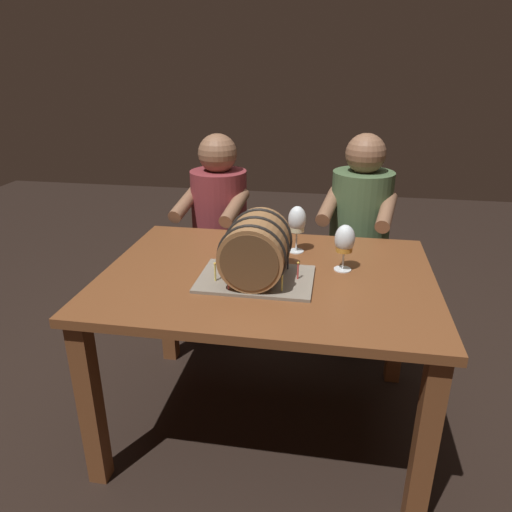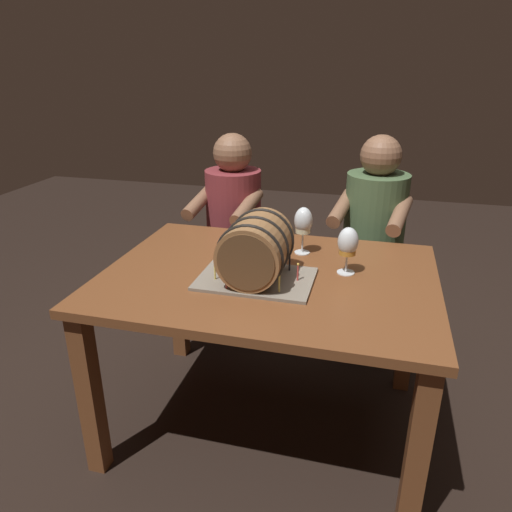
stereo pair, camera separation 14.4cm
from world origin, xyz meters
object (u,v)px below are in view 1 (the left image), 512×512
object	(u,v)px
person_seated_left	(220,248)
dining_table	(267,297)
wine_glass_white	(297,221)
wine_glass_rose	(251,222)
wine_glass_amber	(345,241)
barrel_cake	(256,251)
person_seated_right	(357,254)

from	to	relation	value
person_seated_left	dining_table	bearing A→B (deg)	-63.45
dining_table	wine_glass_white	bearing A→B (deg)	69.88
dining_table	wine_glass_rose	size ratio (longest dim) A/B	7.43
wine_glass_amber	person_seated_left	distance (m)	1.02
dining_table	wine_glass_amber	size ratio (longest dim) A/B	6.83
wine_glass_amber	barrel_cake	bearing A→B (deg)	-154.54
wine_glass_amber	wine_glass_white	size ratio (longest dim) A/B	0.92
wine_glass_amber	wine_glass_white	distance (m)	0.26
dining_table	person_seated_right	distance (m)	0.86
barrel_cake	person_seated_left	world-z (taller)	person_seated_left
wine_glass_white	person_seated_left	world-z (taller)	person_seated_left
barrel_cake	wine_glass_amber	world-z (taller)	barrel_cake
dining_table	person_seated_right	size ratio (longest dim) A/B	1.10
person_seated_left	person_seated_right	bearing A→B (deg)	0.01
wine_glass_rose	person_seated_left	world-z (taller)	person_seated_left
wine_glass_amber	person_seated_left	world-z (taller)	person_seated_left
person_seated_left	person_seated_right	world-z (taller)	person_seated_right
wine_glass_rose	wine_glass_amber	world-z (taller)	wine_glass_amber
dining_table	wine_glass_white	distance (m)	0.36
barrel_cake	wine_glass_white	world-z (taller)	barrel_cake
barrel_cake	wine_glass_white	bearing A→B (deg)	68.92
barrel_cake	dining_table	bearing A→B (deg)	65.72
person_seated_right	dining_table	bearing A→B (deg)	-116.48
dining_table	wine_glass_rose	xyz separation A→B (m)	(-0.12, 0.27, 0.22)
wine_glass_rose	person_seated_left	distance (m)	0.65
barrel_cake	person_seated_right	xyz separation A→B (m)	(0.41, 0.84, -0.32)
wine_glass_rose	person_seated_right	world-z (taller)	person_seated_right
wine_glass_rose	person_seated_right	bearing A→B (deg)	44.87
barrel_cake	person_seated_right	distance (m)	0.99
wine_glass_white	barrel_cake	bearing A→B (deg)	-111.08
wine_glass_amber	person_seated_right	bearing A→B (deg)	82.59
person_seated_right	wine_glass_amber	bearing A→B (deg)	-97.41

